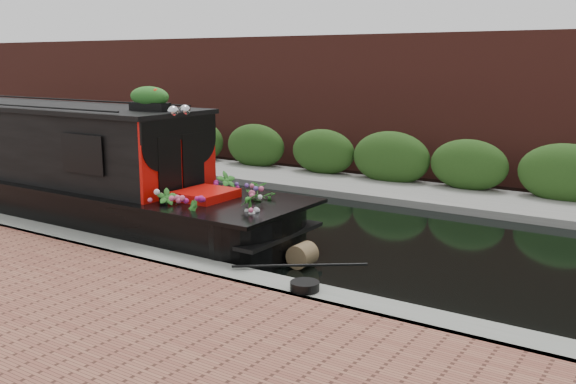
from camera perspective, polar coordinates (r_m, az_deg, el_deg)
The scene contains 8 objects.
ground at distance 12.79m, azimuth -0.52°, elevation -3.15°, with size 80.00×80.00×0.00m, color black.
near_bank_coping at distance 10.34m, azimuth -10.90°, elevation -7.00°, with size 40.00×0.60×0.50m, color gray.
far_bank_path at distance 16.35m, azimuth 7.76°, elevation 0.01°, with size 40.00×2.40×0.34m, color gray.
far_hedge at distance 17.15m, azimuth 9.08°, elevation 0.52°, with size 40.00×1.10×2.80m, color #254717.
far_brick_wall at distance 19.05m, azimuth 11.72°, elevation 1.53°, with size 40.00×1.00×8.00m, color #5A251E.
narrowboat at distance 15.08m, azimuth -22.00°, elevation 1.79°, with size 13.02×2.32×3.05m.
rope_fender at distance 10.35m, azimuth 1.29°, elevation -5.63°, with size 0.39×0.39×0.39m, color brown.
coiled_mooring_rope at distance 8.65m, azimuth 1.50°, elevation -8.35°, with size 0.40×0.40×0.12m, color black.
Camera 1 is at (6.94, -10.24, 3.27)m, focal length 40.00 mm.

